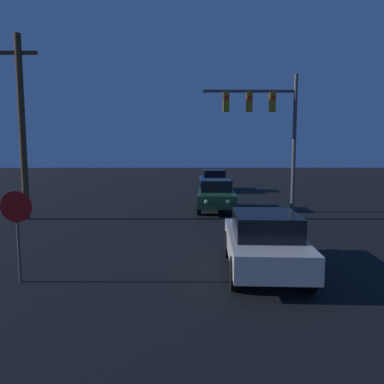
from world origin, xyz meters
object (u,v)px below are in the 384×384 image
at_px(stop_sign, 17,219).
at_px(utility_pole, 22,125).
at_px(traffic_signal_mast, 269,119).
at_px(car_near, 264,241).
at_px(car_far, 213,180).
at_px(car_mid, 216,195).

xyz_separation_m(stop_sign, utility_pole, (-3.23, 7.87, 2.59)).
height_order(traffic_signal_mast, stop_sign, traffic_signal_mast).
relative_size(car_near, traffic_signal_mast, 0.64).
height_order(car_near, utility_pole, utility_pole).
bearing_deg(utility_pole, car_near, -38.48).
relative_size(car_near, utility_pole, 0.54).
xyz_separation_m(car_near, car_far, (-0.10, 18.15, 0.00)).
bearing_deg(car_far, car_mid, -94.89).
relative_size(car_far, utility_pole, 0.53).
xyz_separation_m(car_near, car_mid, (-0.53, 9.41, 0.00)).
xyz_separation_m(car_near, utility_pole, (-9.07, 7.21, 3.30)).
bearing_deg(traffic_signal_mast, car_mid, 169.22).
xyz_separation_m(car_far, utility_pole, (-8.96, -10.94, 3.30)).
bearing_deg(car_mid, traffic_signal_mast, 171.98).
bearing_deg(traffic_signal_mast, car_far, 102.44).
relative_size(car_mid, utility_pole, 0.54).
distance_m(car_near, stop_sign, 5.92).
relative_size(car_near, car_mid, 1.00).
relative_size(car_mid, traffic_signal_mast, 0.64).
height_order(car_far, utility_pole, utility_pole).
bearing_deg(traffic_signal_mast, stop_sign, -128.96).
distance_m(stop_sign, utility_pole, 8.89).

